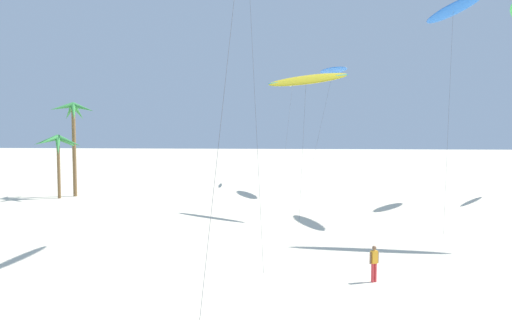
# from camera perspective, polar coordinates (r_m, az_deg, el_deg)

# --- Properties ---
(palm_tree_0) EXTENTS (4.98, 4.64, 6.49)m
(palm_tree_0) POSITION_cam_1_polar(r_m,az_deg,el_deg) (56.08, -20.90, 1.51)
(palm_tree_0) COLOR brown
(palm_tree_0) RESTS_ON ground
(palm_tree_1) EXTENTS (4.32, 4.04, 9.79)m
(palm_tree_1) POSITION_cam_1_polar(r_m,az_deg,el_deg) (57.07, -19.39, 4.00)
(palm_tree_1) COLOR brown
(palm_tree_1) RESTS_ON ground
(flying_kite_0) EXTENTS (4.28, 10.47, 17.70)m
(flying_kite_0) POSITION_cam_1_polar(r_m,az_deg,el_deg) (46.17, 20.83, 15.20)
(flying_kite_0) COLOR blue
(flying_kite_0) RESTS_ON ground
(flying_kite_1) EXTENTS (1.96, 11.70, 13.77)m
(flying_kite_1) POSITION_cam_1_polar(r_m,az_deg,el_deg) (65.82, 4.06, 8.51)
(flying_kite_1) COLOR white
(flying_kite_1) RESTS_ON ground
(flying_kite_6) EXTENTS (7.08, 5.70, 11.96)m
(flying_kite_6) POSITION_cam_1_polar(r_m,az_deg,el_deg) (43.90, 5.52, 8.75)
(flying_kite_6) COLOR yellow
(flying_kite_6) RESTS_ON ground
(flying_kite_7) EXTENTS (4.93, 9.78, 13.79)m
(flying_kite_7) POSITION_cam_1_polar(r_m,az_deg,el_deg) (58.28, 8.45, 9.70)
(flying_kite_7) COLOR blue
(flying_kite_7) RESTS_ON ground
(person_near_left) EXTENTS (0.47, 0.31, 1.77)m
(person_near_left) POSITION_cam_1_polar(r_m,az_deg,el_deg) (25.98, 12.83, -10.87)
(person_near_left) COLOR red
(person_near_left) RESTS_ON ground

